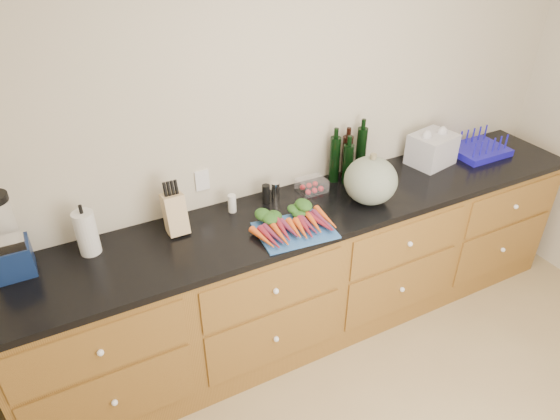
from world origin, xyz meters
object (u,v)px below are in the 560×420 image
carrots (292,223)px  tomato_box (312,185)px  squash (371,181)px  dish_rack (478,148)px  cutting_board (295,230)px  paper_towel (87,233)px  knife_block (175,214)px  blender_appliance (7,241)px

carrots → tomato_box: bearing=44.7°
squash → dish_rack: squash is taller
cutting_board → squash: (0.54, 0.07, 0.13)m
tomato_box → dish_rack: bearing=-4.0°
carrots → squash: squash is taller
squash → paper_towel: squash is taller
tomato_box → dish_rack: size_ratio=0.45×
cutting_board → paper_towel: paper_towel is taller
paper_towel → knife_block: (0.45, -0.02, -0.01)m
knife_block → tomato_box: 0.87m
cutting_board → squash: squash is taller
tomato_box → paper_towel: bearing=-179.6°
squash → blender_appliance: (-1.89, 0.25, 0.05)m
carrots → paper_towel: (-1.01, 0.29, 0.08)m
blender_appliance → carrots: bearing=-11.8°
dish_rack → squash: bearing=-170.9°
carrots → blender_appliance: (-1.36, 0.28, 0.15)m
tomato_box → dish_rack: (1.30, -0.09, -0.00)m
knife_block → blender_appliance: bearing=178.7°
blender_appliance → paper_towel: bearing=0.4°
knife_block → dish_rack: 2.17m
paper_towel → tomato_box: paper_towel is taller
cutting_board → blender_appliance: bearing=166.8°
squash → dish_rack: size_ratio=0.84×
squash → blender_appliance: blender_appliance is taller
squash → paper_towel: 1.57m
paper_towel → blender_appliance: bearing=-179.6°
cutting_board → dish_rack: (1.60, 0.24, 0.03)m
carrots → cutting_board: bearing=-90.0°
knife_block → tomato_box: bearing=2.0°
cutting_board → carrots: carrots is taller
carrots → knife_block: knife_block is taller
blender_appliance → paper_towel: blender_appliance is taller
cutting_board → tomato_box: bearing=47.7°
dish_rack → knife_block: bearing=178.4°
cutting_board → tomato_box: 0.45m
cutting_board → knife_block: (-0.56, 0.30, 0.10)m
carrots → squash: size_ratio=1.38×
carrots → paper_towel: 1.05m
cutting_board → tomato_box: tomato_box is taller
knife_block → tomato_box: size_ratio=1.31×
carrots → knife_block: size_ratio=1.96×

